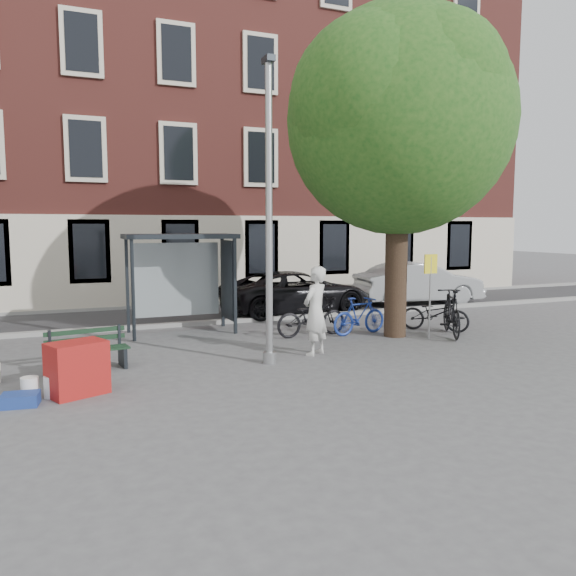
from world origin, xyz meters
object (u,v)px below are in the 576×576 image
(bike_c, at_px, (435,314))
(car_dark, at_px, (296,292))
(car_silver, at_px, (419,283))
(painter, at_px, (315,311))
(lamppost, at_px, (269,228))
(notice_sign, at_px, (430,276))
(red_stand, at_px, (77,368))
(bus_shelter, at_px, (194,260))
(bike_a, at_px, (311,317))
(bike_b, at_px, (359,316))
(bike_d, at_px, (452,312))
(bench, at_px, (88,352))

(bike_c, distance_m, car_dark, 4.92)
(bike_c, distance_m, car_silver, 5.43)
(painter, distance_m, car_dark, 6.08)
(lamppost, relative_size, painter, 3.12)
(car_dark, bearing_deg, car_silver, -90.96)
(notice_sign, bearing_deg, car_silver, 57.44)
(car_silver, height_order, notice_sign, notice_sign)
(notice_sign, bearing_deg, red_stand, -168.04)
(lamppost, height_order, notice_sign, lamppost)
(bus_shelter, bearing_deg, bike_c, -21.89)
(painter, relative_size, bike_a, 1.01)
(notice_sign, bearing_deg, bike_b, 140.46)
(bike_b, relative_size, notice_sign, 0.78)
(bus_shelter, height_order, car_dark, bus_shelter)
(bike_a, bearing_deg, lamppost, 136.30)
(car_dark, bearing_deg, painter, 156.75)
(bus_shelter, height_order, red_stand, bus_shelter)
(bike_d, relative_size, car_silver, 0.44)
(bus_shelter, bearing_deg, lamppost, -81.57)
(bus_shelter, relative_size, car_silver, 0.62)
(car_dark, bearing_deg, red_stand, 130.77)
(bike_a, bearing_deg, car_dark, -20.20)
(car_dark, bearing_deg, bike_d, -160.82)
(bike_d, relative_size, red_stand, 2.27)
(bike_d, bearing_deg, bus_shelter, -0.10)
(bench, bearing_deg, bike_c, -2.85)
(bus_shelter, relative_size, red_stand, 3.17)
(bus_shelter, xyz_separation_m, bike_a, (2.61, -1.80, -1.41))
(red_stand, relative_size, notice_sign, 0.42)
(bike_c, bearing_deg, car_silver, 16.94)
(bike_a, xyz_separation_m, red_stand, (-5.73, -3.11, -0.06))
(red_stand, bearing_deg, car_dark, 44.89)
(lamppost, height_order, bike_a, lamppost)
(bike_d, height_order, notice_sign, notice_sign)
(lamppost, bearing_deg, bike_b, 32.07)
(car_dark, bearing_deg, lamppost, 148.22)
(bike_c, relative_size, car_silver, 0.39)
(bike_d, bearing_deg, bench, 28.44)
(lamppost, bearing_deg, red_stand, -167.75)
(notice_sign, bearing_deg, bike_c, 45.99)
(bike_a, bearing_deg, bike_b, -104.39)
(bike_a, relative_size, bike_b, 1.17)
(bench, bearing_deg, bike_b, 1.81)
(bike_b, bearing_deg, car_silver, -57.42)
(bike_b, xyz_separation_m, car_dark, (-0.07, 4.04, 0.19))
(bike_b, bearing_deg, lamppost, 113.23)
(bike_a, relative_size, notice_sign, 0.91)
(bus_shelter, distance_m, bench, 4.64)
(lamppost, height_order, bus_shelter, lamppost)
(painter, relative_size, car_silver, 0.42)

